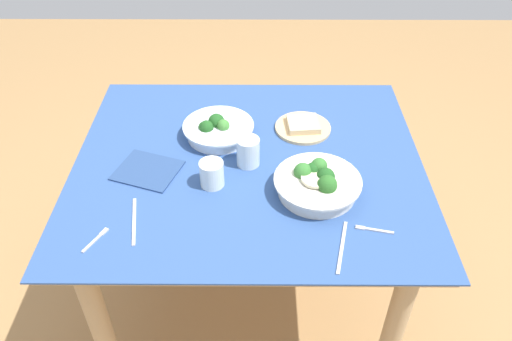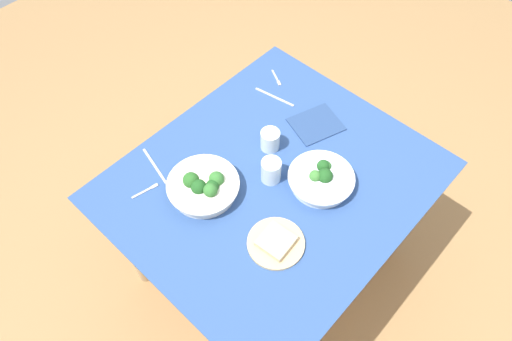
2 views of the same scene
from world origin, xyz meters
name	(u,v)px [view 2 (image 2 of 2)]	position (x,y,z in m)	size (l,w,h in m)	color
ground_plane	(269,261)	(0.00, 0.00, 0.00)	(6.00, 6.00, 0.00)	#9E7547
dining_table	(272,196)	(0.00, 0.00, 0.64)	(1.20, 1.04, 0.76)	#2D4C84
broccoli_bowl_far	(321,179)	(-0.11, 0.15, 0.79)	(0.26, 0.26, 0.09)	white
broccoli_bowl_near	(204,186)	(0.22, -0.16, 0.80)	(0.28, 0.28, 0.10)	silver
bread_side_plate	(276,242)	(0.20, 0.19, 0.77)	(0.21, 0.21, 0.03)	#D6B27A
water_glass_center	(270,140)	(-0.12, -0.12, 0.80)	(0.08, 0.08, 0.09)	silver
water_glass_side	(272,170)	(0.00, -0.01, 0.81)	(0.08, 0.08, 0.10)	silver
fork_by_far_bowl	(276,78)	(-0.43, -0.37, 0.76)	(0.06, 0.10, 0.00)	#B7B7BC
fork_by_near_bowl	(146,191)	(0.37, -0.32, 0.76)	(0.11, 0.03, 0.00)	#B7B7BC
table_knife_left	(275,97)	(-0.34, -0.29, 0.76)	(0.20, 0.01, 0.00)	#B7B7BC
table_knife_right	(155,166)	(0.27, -0.39, 0.76)	(0.20, 0.01, 0.00)	#B7B7BC
napkin_folded_upper	(316,124)	(-0.34, -0.05, 0.76)	(0.20, 0.17, 0.01)	navy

